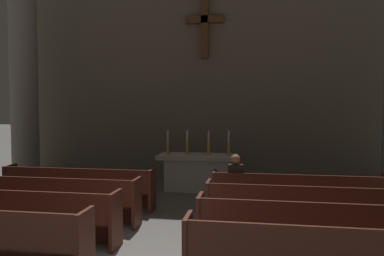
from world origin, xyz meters
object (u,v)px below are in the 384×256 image
pew_left_row_3 (53,199)px  pew_right_row_4 (297,196)px  candlestick_outer_left (168,146)px  candlestick_inner_left (187,147)px  pew_left_row_2 (18,215)px  candlestick_inner_right (209,147)px  pew_right_row_3 (305,210)px  lone_worshipper (236,183)px  candlestick_outer_right (229,147)px  pew_right_row_2 (315,230)px  column_left_second (24,62)px  altar (198,171)px  pew_left_row_4 (79,187)px

pew_left_row_3 → pew_right_row_4: (4.87, 1.12, 0.00)m
candlestick_outer_left → candlestick_inner_left: (0.55, 0.00, 0.00)m
pew_left_row_2 → candlestick_inner_right: size_ratio=5.34×
candlestick_inner_left → pew_right_row_3: bearing=-50.9°
pew_left_row_3 → lone_worshipper: 3.77m
candlestick_outer_right → candlestick_outer_left: bearing=180.0°
pew_right_row_2 → candlestick_outer_right: candlestick_outer_right is taller
pew_left_row_3 → column_left_second: 5.25m
pew_left_row_2 → pew_right_row_4: (4.87, 2.24, 0.00)m
column_left_second → candlestick_outer_right: 6.44m
pew_left_row_2 → altar: bearing=61.5°
pew_left_row_3 → altar: bearing=54.1°
pew_left_row_3 → candlestick_outer_left: bearing=64.8°
pew_right_row_3 → pew_left_row_3: bearing=180.0°
altar → lone_worshipper: size_ratio=1.67×
pew_left_row_3 → altar: altar is taller
pew_right_row_3 → candlestick_inner_left: 4.40m
pew_left_row_3 → pew_left_row_4: same height
pew_left_row_4 → pew_right_row_3: bearing=-13.0°
candlestick_inner_left → lone_worshipper: (1.45, -2.20, -0.53)m
pew_right_row_3 → pew_right_row_4: bearing=90.0°
pew_left_row_3 → pew_right_row_2: bearing=-13.0°
column_left_second → altar: (5.11, 0.14, -3.10)m
pew_left_row_3 → pew_left_row_4: 1.12m
candlestick_inner_right → candlestick_inner_left: bearing=180.0°
pew_left_row_3 → candlestick_inner_left: candlestick_inner_left is taller
pew_left_row_4 → pew_right_row_2: same height
pew_right_row_4 → candlestick_outer_left: bearing=145.7°
lone_worshipper → pew_left_row_4: bearing=-179.4°
column_left_second → candlestick_inner_left: bearing=1.7°
candlestick_inner_left → pew_right_row_4: bearing=-39.4°
pew_left_row_3 → altar: (2.43, 3.36, 0.06)m
column_left_second → lone_worshipper: column_left_second is taller
pew_left_row_3 → column_left_second: column_left_second is taller
pew_left_row_3 → candlestick_outer_right: candlestick_outer_right is taller
pew_left_row_2 → column_left_second: column_left_second is taller
column_left_second → candlestick_outer_left: column_left_second is taller
pew_left_row_4 → candlestick_inner_left: bearing=46.4°
pew_right_row_3 → candlestick_inner_right: 4.05m
column_left_second → candlestick_inner_left: column_left_second is taller
pew_left_row_4 → pew_right_row_4: 4.87m
pew_right_row_4 → candlestick_outer_right: size_ratio=5.34×
pew_right_row_3 → lone_worshipper: lone_worshipper is taller
pew_right_row_4 → candlestick_inner_right: 3.18m
candlestick_inner_right → pew_right_row_2: bearing=-64.6°
pew_right_row_3 → column_left_second: (-7.55, 3.22, 3.16)m
pew_left_row_2 → pew_left_row_4: (0.00, 2.24, 0.00)m
pew_right_row_2 → pew_right_row_4: bearing=90.0°
column_left_second → lone_worshipper: bearing=-18.2°
pew_right_row_2 → altar: altar is taller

